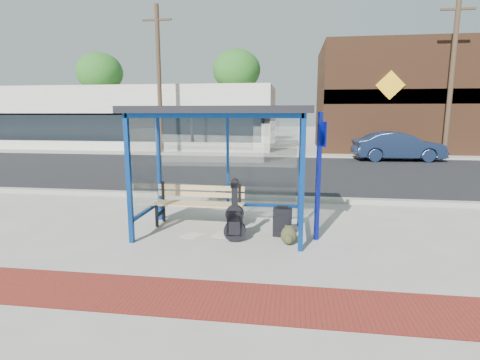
# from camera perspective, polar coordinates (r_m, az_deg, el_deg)

# --- Properties ---
(ground) EXTENTS (120.00, 120.00, 0.00)m
(ground) POSITION_cam_1_polar(r_m,az_deg,el_deg) (7.36, -2.83, -8.07)
(ground) COLOR #B2ADA0
(ground) RESTS_ON ground
(brick_paver_strip) EXTENTS (60.00, 1.00, 0.01)m
(brick_paver_strip) POSITION_cam_1_polar(r_m,az_deg,el_deg) (5.02, -8.67, -17.17)
(brick_paver_strip) COLOR maroon
(brick_paver_strip) RESTS_ON ground
(curb_near) EXTENTS (60.00, 0.25, 0.12)m
(curb_near) POSITION_cam_1_polar(r_m,az_deg,el_deg) (10.10, 0.26, -2.66)
(curb_near) COLOR gray
(curb_near) RESTS_ON ground
(street_asphalt) EXTENTS (60.00, 10.00, 0.00)m
(street_asphalt) POSITION_cam_1_polar(r_m,az_deg,el_deg) (15.10, 2.88, 1.38)
(street_asphalt) COLOR black
(street_asphalt) RESTS_ON ground
(curb_far) EXTENTS (60.00, 0.25, 0.12)m
(curb_far) POSITION_cam_1_polar(r_m,az_deg,el_deg) (20.13, 4.20, 3.73)
(curb_far) COLOR gray
(curb_far) RESTS_ON ground
(far_sidewalk) EXTENTS (60.00, 4.00, 0.01)m
(far_sidewalk) POSITION_cam_1_polar(r_m,az_deg,el_deg) (22.02, 4.54, 4.13)
(far_sidewalk) COLOR #B2ADA0
(far_sidewalk) RESTS_ON ground
(bus_shelter) EXTENTS (3.30, 1.80, 2.42)m
(bus_shelter) POSITION_cam_1_polar(r_m,az_deg,el_deg) (7.06, -2.87, 8.28)
(bus_shelter) COLOR navy
(bus_shelter) RESTS_ON ground
(storefront_white) EXTENTS (18.00, 6.04, 4.00)m
(storefront_white) POSITION_cam_1_polar(r_m,az_deg,el_deg) (26.91, -14.73, 9.18)
(storefront_white) COLOR silver
(storefront_white) RESTS_ON ground
(storefront_brown) EXTENTS (10.00, 7.08, 6.40)m
(storefront_brown) POSITION_cam_1_polar(r_m,az_deg,el_deg) (26.23, 23.23, 11.31)
(storefront_brown) COLOR #59331E
(storefront_brown) RESTS_ON ground
(tree_left) EXTENTS (3.60, 3.60, 7.03)m
(tree_left) POSITION_cam_1_polar(r_m,az_deg,el_deg) (32.83, -20.58, 15.03)
(tree_left) COLOR #4C3826
(tree_left) RESTS_ON ground
(tree_mid) EXTENTS (3.60, 3.60, 7.03)m
(tree_mid) POSITION_cam_1_polar(r_m,az_deg,el_deg) (29.36, -0.52, 16.31)
(tree_mid) COLOR #4C3826
(tree_mid) RESTS_ON ground
(tree_right) EXTENTS (3.60, 3.60, 7.03)m
(tree_right) POSITION_cam_1_polar(r_m,az_deg,el_deg) (31.11, 30.10, 14.64)
(tree_right) COLOR #4C3826
(tree_right) RESTS_ON ground
(utility_pole_west) EXTENTS (1.60, 0.24, 8.00)m
(utility_pole_west) POSITION_cam_1_polar(r_m,az_deg,el_deg) (21.62, -12.22, 14.72)
(utility_pole_west) COLOR #4C3826
(utility_pole_west) RESTS_ON ground
(utility_pole_east) EXTENTS (1.60, 0.24, 8.00)m
(utility_pole_east) POSITION_cam_1_polar(r_m,az_deg,el_deg) (21.74, 29.57, 13.64)
(utility_pole_east) COLOR #4C3826
(utility_pole_east) RESTS_ON ground
(bench) EXTENTS (1.87, 0.49, 0.88)m
(bench) POSITION_cam_1_polar(r_m,az_deg,el_deg) (7.78, -6.25, -3.31)
(bench) COLOR black
(bench) RESTS_ON ground
(guitar_bag) EXTENTS (0.41, 0.14, 1.09)m
(guitar_bag) POSITION_cam_1_polar(r_m,az_deg,el_deg) (6.77, -0.81, -6.15)
(guitar_bag) COLOR black
(guitar_bag) RESTS_ON ground
(suitcase) EXTENTS (0.35, 0.25, 0.59)m
(suitcase) POSITION_cam_1_polar(r_m,az_deg,el_deg) (7.15, 6.46, -6.40)
(suitcase) COLOR black
(suitcase) RESTS_ON ground
(backpack) EXTENTS (0.29, 0.26, 0.34)m
(backpack) POSITION_cam_1_polar(r_m,az_deg,el_deg) (6.75, 7.42, -8.42)
(backpack) COLOR #31321C
(backpack) RESTS_ON ground
(sign_post) EXTENTS (0.15, 0.27, 2.32)m
(sign_post) POSITION_cam_1_polar(r_m,az_deg,el_deg) (6.83, 11.94, 1.55)
(sign_post) COLOR navy
(sign_post) RESTS_ON ground
(newspaper_a) EXTENTS (0.41, 0.42, 0.01)m
(newspaper_a) POSITION_cam_1_polar(r_m,az_deg,el_deg) (7.26, -7.58, -8.39)
(newspaper_a) COLOR white
(newspaper_a) RESTS_ON ground
(newspaper_b) EXTENTS (0.41, 0.46, 0.01)m
(newspaper_b) POSITION_cam_1_polar(r_m,az_deg,el_deg) (7.25, -2.79, -8.34)
(newspaper_b) COLOR white
(newspaper_b) RESTS_ON ground
(newspaper_c) EXTENTS (0.40, 0.44, 0.01)m
(newspaper_c) POSITION_cam_1_polar(r_m,az_deg,el_deg) (7.26, -7.09, -8.37)
(newspaper_c) COLOR white
(newspaper_c) RESTS_ON ground
(parked_car) EXTENTS (4.34, 1.83, 1.39)m
(parked_car) POSITION_cam_1_polar(r_m,az_deg,el_deg) (19.92, 22.95, 4.73)
(parked_car) COLOR #16233F
(parked_car) RESTS_ON ground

